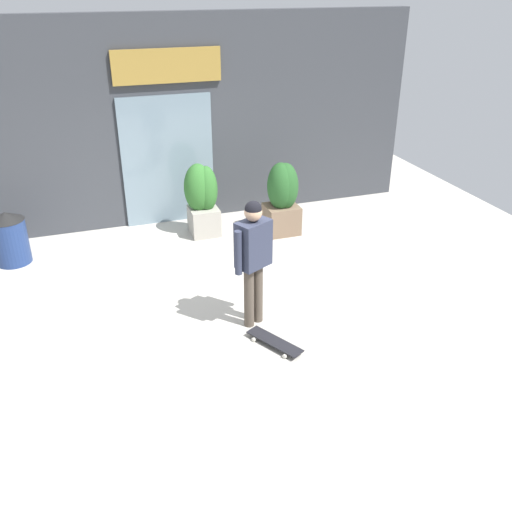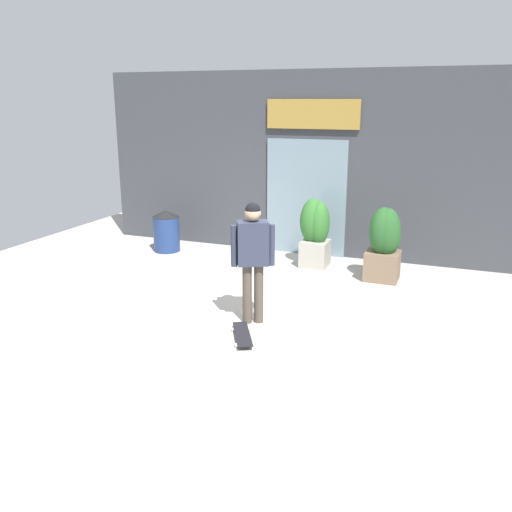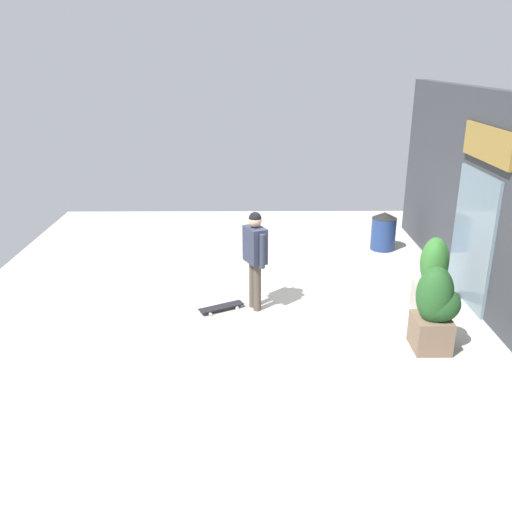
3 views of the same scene
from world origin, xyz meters
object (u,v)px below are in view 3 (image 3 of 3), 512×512
(skateboarder, at_px, (255,251))
(planter_box_right, at_px, (433,273))
(planter_box_left, at_px, (435,306))
(skateboard, at_px, (221,307))
(trash_bin, at_px, (384,231))

(skateboarder, bearing_deg, planter_box_right, 151.94)
(skateboarder, relative_size, planter_box_left, 1.34)
(skateboard, xyz_separation_m, trash_bin, (-3.11, 3.42, 0.36))
(trash_bin, bearing_deg, skateboarder, -43.27)
(skateboarder, distance_m, planter_box_left, 2.93)
(skateboard, height_order, trash_bin, trash_bin)
(planter_box_right, relative_size, trash_bin, 1.49)
(skateboarder, relative_size, trash_bin, 2.00)
(trash_bin, bearing_deg, planter_box_left, -3.75)
(planter_box_right, bearing_deg, skateboarder, -91.43)
(skateboarder, height_order, skateboard, skateboarder)
(skateboard, bearing_deg, trash_bin, -166.25)
(skateboarder, relative_size, skateboard, 2.19)
(skateboard, distance_m, planter_box_right, 3.57)
(skateboard, distance_m, trash_bin, 4.63)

